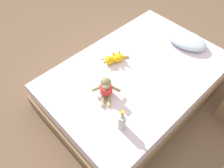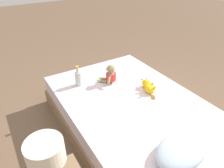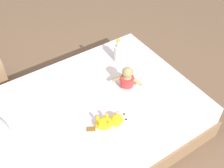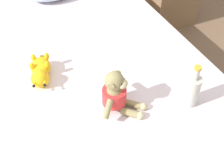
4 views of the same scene
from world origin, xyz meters
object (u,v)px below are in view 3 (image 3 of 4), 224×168
(plush_yellow_creature, at_px, (109,122))
(glass_bottle, at_px, (118,53))
(plush_monkey, at_px, (127,79))
(bed, at_px, (85,123))

(plush_yellow_creature, relative_size, glass_bottle, 1.29)
(plush_monkey, distance_m, glass_bottle, 0.38)
(plush_monkey, relative_size, glass_bottle, 1.01)
(plush_yellow_creature, xyz_separation_m, glass_bottle, (0.64, -0.52, 0.05))
(plush_yellow_creature, bearing_deg, plush_monkey, -53.12)
(glass_bottle, bearing_deg, bed, 120.74)
(glass_bottle, bearing_deg, plush_yellow_creature, 140.90)
(bed, bearing_deg, plush_yellow_creature, -161.43)
(plush_yellow_creature, distance_m, glass_bottle, 0.82)
(plush_monkey, bearing_deg, bed, 91.08)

